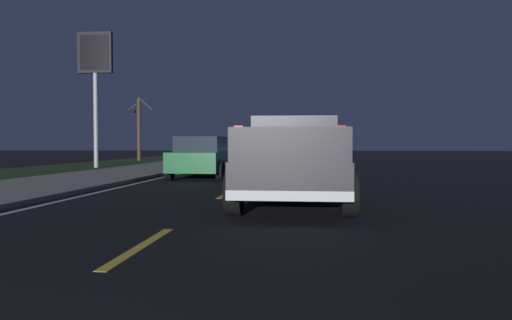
% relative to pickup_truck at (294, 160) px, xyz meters
% --- Properties ---
extents(ground, '(144.00, 144.00, 0.00)m').
position_rel_pickup_truck_xyz_m(ground, '(17.28, 1.75, -0.91)').
color(ground, black).
extents(sidewalk_shoulder, '(108.00, 4.00, 0.12)m').
position_rel_pickup_truck_xyz_m(sidewalk_shoulder, '(17.28, 7.45, -0.85)').
color(sidewalk_shoulder, gray).
rests_on(sidewalk_shoulder, ground).
extents(grass_verge, '(108.00, 6.00, 0.01)m').
position_rel_pickup_truck_xyz_m(grass_verge, '(17.28, 12.45, -0.91)').
color(grass_verge, '#1E3819').
rests_on(grass_verge, ground).
extents(lane_markings, '(108.00, 3.54, 0.01)m').
position_rel_pickup_truck_xyz_m(lane_markings, '(19.16, 4.30, -0.91)').
color(lane_markings, yellow).
rests_on(lane_markings, ground).
extents(pickup_truck, '(5.42, 2.28, 1.87)m').
position_rel_pickup_truck_xyz_m(pickup_truck, '(0.00, 0.00, 0.00)').
color(pickup_truck, '#232328').
rests_on(pickup_truck, ground).
extents(sedan_green, '(4.44, 2.09, 1.54)m').
position_rel_pickup_truck_xyz_m(sedan_green, '(7.36, 3.56, -0.13)').
color(sedan_green, '#14592D').
rests_on(sedan_green, ground).
extents(sedan_white, '(4.43, 2.08, 1.54)m').
position_rel_pickup_truck_xyz_m(sedan_white, '(25.66, 0.23, -0.13)').
color(sedan_white, silver).
rests_on(sedan_white, ground).
extents(sedan_tan, '(4.43, 2.06, 1.54)m').
position_rel_pickup_truck_xyz_m(sedan_tan, '(31.32, 3.44, -0.13)').
color(sedan_tan, '#9E845B').
rests_on(sedan_tan, ground).
extents(sedan_blue, '(4.41, 2.03, 1.54)m').
position_rel_pickup_truck_xyz_m(sedan_blue, '(17.37, -0.09, -0.13)').
color(sedan_blue, navy).
rests_on(sedan_blue, ground).
extents(gas_price_sign, '(0.27, 1.90, 7.32)m').
position_rel_pickup_truck_xyz_m(gas_price_sign, '(14.70, 11.11, 4.61)').
color(gas_price_sign, '#99999E').
rests_on(gas_price_sign, ground).
extents(bare_tree_far, '(1.28, 2.06, 4.97)m').
position_rel_pickup_truck_xyz_m(bare_tree_far, '(25.90, 12.67, 1.66)').
color(bare_tree_far, '#423323').
rests_on(bare_tree_far, ground).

